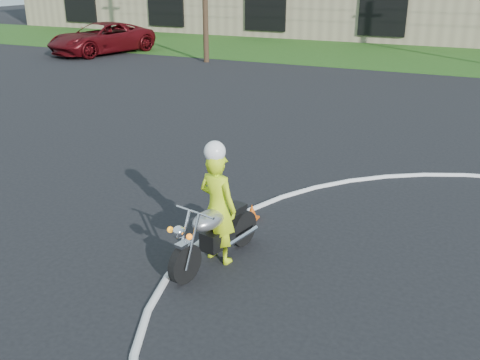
% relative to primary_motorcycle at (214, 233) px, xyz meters
% --- Properties ---
extents(primary_motorcycle, '(0.89, 2.11, 1.12)m').
position_rel_primary_motorcycle_xyz_m(primary_motorcycle, '(0.00, 0.00, 0.00)').
color(primary_motorcycle, black).
rests_on(primary_motorcycle, ground).
extents(rider_primary_grp, '(0.77, 0.59, 2.08)m').
position_rel_primary_motorcycle_xyz_m(rider_primary_grp, '(0.00, 0.14, 0.46)').
color(rider_primary_grp, '#CEF219').
rests_on(rider_primary_grp, ground).
extents(pickup_grp, '(4.49, 6.72, 1.71)m').
position_rel_primary_motorcycle_xyz_m(pickup_grp, '(-16.40, 18.50, 0.31)').
color(pickup_grp, '#4D080D').
rests_on(pickup_grp, ground).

